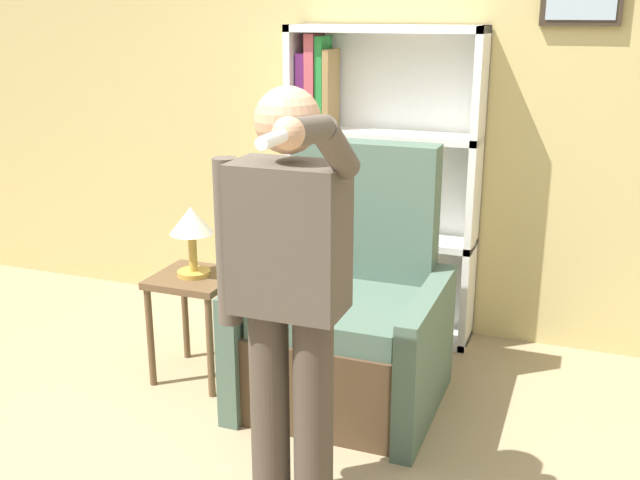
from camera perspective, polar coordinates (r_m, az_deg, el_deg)
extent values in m
cube|color=tan|center=(4.39, 7.23, 10.81)|extent=(8.00, 0.06, 2.80)
cube|color=white|center=(4.50, -1.79, 4.62)|extent=(0.04, 0.28, 1.80)
cube|color=white|center=(4.22, 11.66, 3.42)|extent=(0.04, 0.28, 1.80)
cube|color=white|center=(4.46, 5.20, 4.43)|extent=(1.10, 0.01, 1.80)
cube|color=white|center=(4.61, 4.46, -6.62)|extent=(1.10, 0.28, 0.04)
cube|color=white|center=(4.41, 4.63, 0.27)|extent=(1.10, 0.28, 0.04)
cube|color=white|center=(4.27, 4.82, 7.98)|extent=(1.10, 0.28, 0.04)
cube|color=white|center=(4.22, 5.02, 15.75)|extent=(1.10, 0.28, 0.04)
cube|color=red|center=(4.67, -1.18, -3.14)|extent=(0.03, 0.20, 0.43)
cube|color=#9E7A47|center=(4.66, -0.72, -3.46)|extent=(0.03, 0.17, 0.39)
cube|color=orange|center=(4.63, -0.24, -3.15)|extent=(0.04, 0.17, 0.45)
cube|color=orange|center=(4.62, 0.37, -3.18)|extent=(0.04, 0.19, 0.46)
cube|color=gold|center=(4.50, -1.28, 3.64)|extent=(0.03, 0.23, 0.41)
cube|color=#1E47B2|center=(4.48, -0.87, 4.03)|extent=(0.04, 0.17, 0.48)
cube|color=#9E7A47|center=(4.47, -0.20, 3.52)|extent=(0.05, 0.17, 0.40)
cube|color=orange|center=(4.46, 0.42, 3.23)|extent=(0.04, 0.20, 0.37)
cube|color=purple|center=(4.40, -1.14, 11.31)|extent=(0.06, 0.16, 0.42)
cube|color=#BC4C56|center=(4.37, -0.42, 12.00)|extent=(0.06, 0.19, 0.53)
cube|color=#238438|center=(4.35, 0.25, 11.89)|extent=(0.04, 0.17, 0.52)
cube|color=#9E7A47|center=(4.34, 0.84, 11.40)|extent=(0.04, 0.20, 0.45)
cube|color=#4C3823|center=(3.72, 1.68, -9.27)|extent=(0.73, 0.77, 0.44)
cube|color=#4C6656|center=(3.57, 1.51, -5.51)|extent=(0.69, 0.65, 0.12)
cube|color=#4C6656|center=(3.83, 3.44, -0.14)|extent=(0.73, 0.16, 1.03)
cube|color=#4C6656|center=(3.82, -4.25, -6.91)|extent=(0.10, 0.85, 0.64)
cube|color=#4C6656|center=(3.58, 8.07, -8.78)|extent=(0.10, 0.85, 0.64)
cylinder|color=#473D33|center=(2.92, -3.83, -12.73)|extent=(0.15, 0.15, 0.84)
cylinder|color=#473D33|center=(2.86, -0.51, -13.38)|extent=(0.15, 0.15, 0.84)
cube|color=#51473D|center=(2.61, -2.36, 0.12)|extent=(0.39, 0.24, 0.54)
sphere|color=tan|center=(2.52, -2.48, 9.12)|extent=(0.23, 0.23, 0.23)
cylinder|color=#51473D|center=(2.72, -7.04, -0.20)|extent=(0.09, 0.09, 0.62)
cylinder|color=#51473D|center=(2.35, 1.20, 6.98)|extent=(0.09, 0.28, 0.23)
cylinder|color=#51473D|center=(2.11, -1.03, 8.34)|extent=(0.08, 0.27, 0.10)
sphere|color=tan|center=(1.99, -2.42, 8.12)|extent=(0.09, 0.09, 0.09)
cylinder|color=white|center=(1.90, -3.55, 7.70)|extent=(0.04, 0.15, 0.04)
cube|color=brown|center=(3.90, -9.56, -2.91)|extent=(0.40, 0.40, 0.04)
cylinder|color=brown|center=(3.96, -12.80, -7.25)|extent=(0.04, 0.04, 0.53)
cylinder|color=brown|center=(3.79, -8.37, -8.12)|extent=(0.04, 0.04, 0.53)
cylinder|color=brown|center=(4.23, -10.24, -5.49)|extent=(0.04, 0.04, 0.53)
cylinder|color=brown|center=(4.07, -6.02, -6.21)|extent=(0.04, 0.04, 0.53)
cylinder|color=gold|center=(3.89, -9.58, -2.49)|extent=(0.17, 0.17, 0.02)
cylinder|color=gold|center=(3.86, -9.66, -0.92)|extent=(0.04, 0.04, 0.20)
cone|color=beige|center=(3.81, -9.79, 1.50)|extent=(0.22, 0.22, 0.14)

